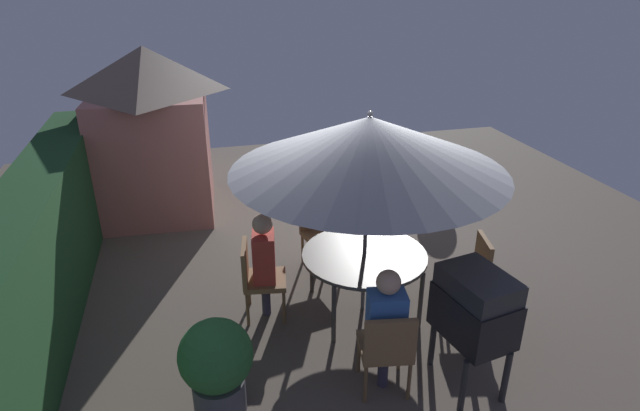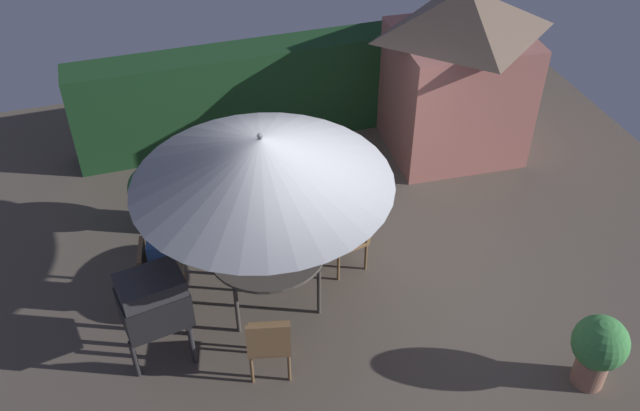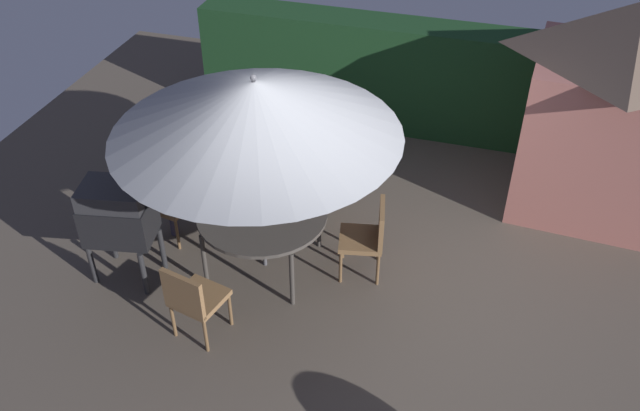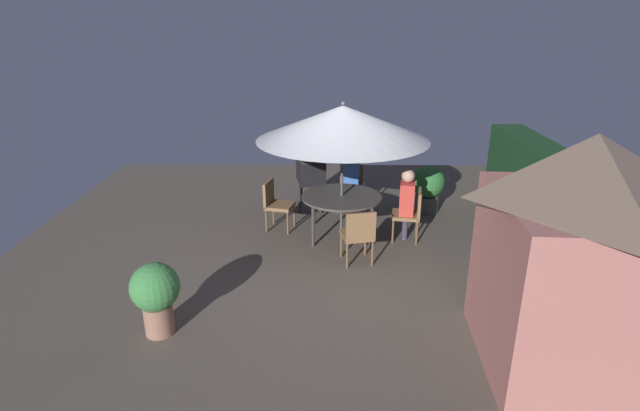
% 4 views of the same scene
% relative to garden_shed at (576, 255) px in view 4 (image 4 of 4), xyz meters
% --- Properties ---
extents(ground_plane, '(11.00, 11.00, 0.00)m').
position_rel_garden_shed_xyz_m(ground_plane, '(-2.52, -2.35, -1.32)').
color(ground_plane, brown).
extents(hedge_backdrop, '(6.14, 0.63, 1.57)m').
position_rel_garden_shed_xyz_m(hedge_backdrop, '(-2.52, 1.15, -0.54)').
color(hedge_backdrop, '#193D1E').
rests_on(hedge_backdrop, ground).
extents(garden_shed, '(2.10, 1.87, 2.59)m').
position_rel_garden_shed_xyz_m(garden_shed, '(0.00, 0.00, 0.00)').
color(garden_shed, '#B26B60').
rests_on(garden_shed, ground).
extents(patio_table, '(1.39, 1.39, 0.73)m').
position_rel_garden_shed_xyz_m(patio_table, '(-3.49, -2.30, -0.64)').
color(patio_table, '#47423D').
rests_on(patio_table, ground).
extents(patio_umbrella, '(2.88, 2.88, 2.35)m').
position_rel_garden_shed_xyz_m(patio_umbrella, '(-3.49, -2.30, 0.68)').
color(patio_umbrella, '#4C4C51').
rests_on(patio_umbrella, ground).
extents(bbq_grill, '(0.78, 0.62, 1.20)m').
position_rel_garden_shed_xyz_m(bbq_grill, '(-4.85, -2.87, -0.48)').
color(bbq_grill, black).
rests_on(bbq_grill, ground).
extents(chair_near_shed, '(0.53, 0.53, 0.90)m').
position_rel_garden_shed_xyz_m(chair_near_shed, '(-3.29, -1.12, -0.80)').
color(chair_near_shed, olive).
rests_on(chair_near_shed, ground).
extents(chair_far_side, '(0.54, 0.53, 0.90)m').
position_rel_garden_shed_xyz_m(chair_far_side, '(-4.78, -2.08, -0.80)').
color(chair_far_side, olive).
rests_on(chair_far_side, ground).
extents(chair_toward_hedge, '(0.55, 0.56, 0.90)m').
position_rel_garden_shed_xyz_m(chair_toward_hedge, '(-3.76, -3.48, -0.80)').
color(chair_toward_hedge, olive).
rests_on(chair_toward_hedge, ground).
extents(chair_toward_house, '(0.55, 0.54, 0.90)m').
position_rel_garden_shed_xyz_m(chair_toward_house, '(-2.37, -2.07, -0.80)').
color(chair_toward_house, olive).
rests_on(chair_toward_house, ground).
extents(potted_plant_by_shed, '(0.64, 0.64, 0.94)m').
position_rel_garden_shed_xyz_m(potted_plant_by_shed, '(-4.64, -0.58, -0.80)').
color(potted_plant_by_shed, '#4C4C51').
rests_on(potted_plant_by_shed, ground).
extents(potted_plant_by_grill, '(0.59, 0.59, 0.93)m').
position_rel_garden_shed_xyz_m(potted_plant_by_grill, '(-0.51, -4.60, -0.77)').
color(potted_plant_by_grill, '#936651').
rests_on(potted_plant_by_grill, ground).
extents(person_in_red, '(0.37, 0.29, 1.26)m').
position_rel_garden_shed_xyz_m(person_in_red, '(-3.31, -1.20, -0.54)').
color(person_in_red, '#CC3D33').
rests_on(person_in_red, ground).
extents(person_in_blue, '(0.29, 0.38, 1.26)m').
position_rel_garden_shed_xyz_m(person_in_blue, '(-4.70, -2.09, -0.54)').
color(person_in_blue, '#3866B2').
rests_on(person_in_blue, ground).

